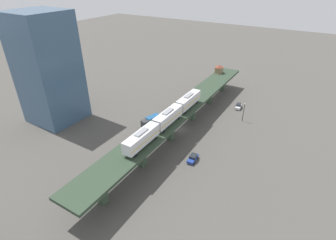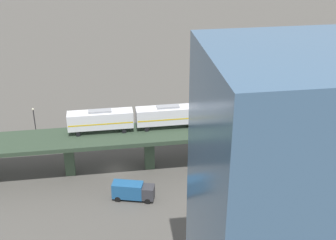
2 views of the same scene
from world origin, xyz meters
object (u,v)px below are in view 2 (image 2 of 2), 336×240
Objects in this scene: street_car_blue at (172,135)px; subway_train at (168,115)px; street_lamp at (35,120)px; office_tower at (279,223)px; delivery_truck at (133,191)px.

subway_train is at bearing -12.73° from street_car_blue.
subway_train is 5.36× the size of street_lamp.
office_tower reaches higher than street_car_blue.
office_tower is at bearing 29.39° from street_lamp.
street_lamp is (-4.74, -28.87, 3.17)m from street_car_blue.
street_lamp is (-25.57, -18.96, 2.35)m from delivery_truck.
street_car_blue is 0.65× the size of street_lamp.
office_tower reaches higher than street_lamp.
street_lamp is 0.19× the size of office_tower.
street_lamp is (-14.14, -26.75, -6.13)m from subway_train.
subway_train is at bearing 62.14° from street_lamp.
subway_train reaches higher than delivery_truck.
subway_train is 43.64m from office_tower.
subway_train reaches higher than street_car_blue.
subway_train is at bearing 145.72° from delivery_truck.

